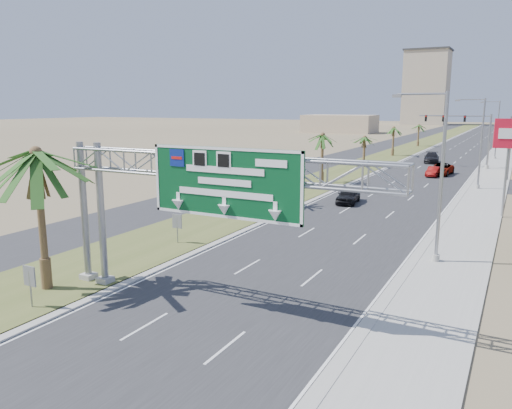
{
  "coord_description": "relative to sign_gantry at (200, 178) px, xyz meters",
  "views": [
    {
      "loc": [
        11.39,
        -8.21,
        9.2
      ],
      "look_at": [
        -0.39,
        14.0,
        4.2
      ],
      "focal_mm": 35.0,
      "sensor_mm": 36.0,
      "label": 1
    }
  ],
  "objects": [
    {
      "name": "palm_row_f",
      "position": [
        -8.44,
        100.07,
        -1.35
      ],
      "size": [
        3.99,
        3.99,
        5.75
      ],
      "color": "brown",
      "rests_on": "ground"
    },
    {
      "name": "palm_near",
      "position": [
        -8.14,
        -1.93,
        0.87
      ],
      "size": [
        5.7,
        5.7,
        8.35
      ],
      "color": "brown",
      "rests_on": "ground"
    },
    {
      "name": "median_signback_b",
      "position": [
        -7.44,
        8.07,
        -4.61
      ],
      "size": [
        0.75,
        0.08,
        2.08
      ],
      "color": "gray",
      "rests_on": "ground"
    },
    {
      "name": "sign_gantry",
      "position": [
        0.0,
        0.0,
        0.0
      ],
      "size": [
        16.75,
        1.24,
        7.5
      ],
      "color": "gray",
      "rests_on": "ground"
    },
    {
      "name": "signal_mast",
      "position": [
        6.23,
        62.05,
        -1.21
      ],
      "size": [
        10.28,
        0.71,
        8.0
      ],
      "color": "gray",
      "rests_on": "ground"
    },
    {
      "name": "median_signback_a",
      "position": [
        -6.74,
        -3.93,
        -4.61
      ],
      "size": [
        0.75,
        0.08,
        2.08
      ],
      "color": "gray",
      "rests_on": "ground"
    },
    {
      "name": "palm_row_d",
      "position": [
        -8.44,
        56.07,
        -1.64
      ],
      "size": [
        3.99,
        3.99,
        5.45
      ],
      "color": "brown",
      "rests_on": "ground"
    },
    {
      "name": "streetlight_mid",
      "position": [
        8.36,
        42.07,
        -1.36
      ],
      "size": [
        3.27,
        0.44,
        10.0
      ],
      "color": "gray",
      "rests_on": "ground"
    },
    {
      "name": "palm_row_e",
      "position": [
        -8.44,
        75.07,
        -0.97
      ],
      "size": [
        3.99,
        3.99,
        6.15
      ],
      "color": "brown",
      "rests_on": "ground"
    },
    {
      "name": "streetlight_far",
      "position": [
        8.36,
        78.07,
        -1.36
      ],
      "size": [
        3.27,
        0.44,
        10.0
      ],
      "color": "gray",
      "rests_on": "ground"
    },
    {
      "name": "building_distant_left",
      "position": [
        -43.94,
        150.07,
        -3.06
      ],
      "size": [
        24.0,
        14.0,
        6.0
      ],
      "primitive_type": "cube",
      "color": "tan",
      "rests_on": "ground"
    },
    {
      "name": "opposing_road",
      "position": [
        -15.94,
        100.07,
        -6.05
      ],
      "size": [
        8.0,
        300.0,
        0.02
      ],
      "primitive_type": "cube",
      "color": "#28282B",
      "rests_on": "ground"
    },
    {
      "name": "car_right_lane",
      "position": [
        3.15,
        52.51,
        -5.28
      ],
      "size": [
        3.06,
        5.81,
        1.56
      ],
      "primitive_type": "imported",
      "rotation": [
        0.0,
        0.0,
        -0.09
      ],
      "color": "gray",
      "rests_on": "ground"
    },
    {
      "name": "car_far",
      "position": [
        -0.3,
        67.1,
        -5.24
      ],
      "size": [
        3.03,
        5.87,
        1.63
      ],
      "primitive_type": "imported",
      "rotation": [
        0.0,
        0.0,
        0.14
      ],
      "color": "black",
      "rests_on": "ground"
    },
    {
      "name": "palm_row_b",
      "position": [
        -8.44,
        22.07,
        -1.16
      ],
      "size": [
        3.99,
        3.99,
        5.95
      ],
      "color": "brown",
      "rests_on": "ground"
    },
    {
      "name": "streetlight_near",
      "position": [
        8.36,
        12.07,
        -1.36
      ],
      "size": [
        3.27,
        0.44,
        10.0
      ],
      "color": "gray",
      "rests_on": "ground"
    },
    {
      "name": "pole_sign_blue",
      "position": [
        11.28,
        50.83,
        -0.77
      ],
      "size": [
        1.94,
        1.11,
        7.25
      ],
      "color": "gray",
      "rests_on": "ground"
    },
    {
      "name": "pole_sign_red_near",
      "position": [
        11.56,
        27.64,
        0.47
      ],
      "size": [
        2.42,
        0.63,
        8.37
      ],
      "color": "gray",
      "rests_on": "ground"
    },
    {
      "name": "car_mid_lane",
      "position": [
        2.56,
        50.37,
        -5.41
      ],
      "size": [
        1.56,
        4.01,
        1.3
      ],
      "primitive_type": "imported",
      "rotation": [
        0.0,
        0.0,
        -0.05
      ],
      "color": "maroon",
      "rests_on": "ground"
    },
    {
      "name": "tower_distant",
      "position": [
        -30.94,
        240.07,
        11.44
      ],
      "size": [
        20.0,
        16.0,
        35.0
      ],
      "primitive_type": "cube",
      "color": "tan",
      "rests_on": "ground"
    },
    {
      "name": "car_left_lane",
      "position": [
        -1.74,
        27.46,
        -5.3
      ],
      "size": [
        2.3,
        4.65,
        1.52
      ],
      "primitive_type": "imported",
      "rotation": [
        0.0,
        0.0,
        0.12
      ],
      "color": "black",
      "rests_on": "ground"
    },
    {
      "name": "median_grass",
      "position": [
        -8.94,
        100.07,
        -6.0
      ],
      "size": [
        7.0,
        300.0,
        0.12
      ],
      "primitive_type": "cube",
      "color": "#4F5827",
      "rests_on": "ground"
    },
    {
      "name": "sidewalk_right",
      "position": [
        9.56,
        100.07,
        -6.01
      ],
      "size": [
        4.0,
        300.0,
        0.1
      ],
      "primitive_type": "cube",
      "color": "#9E9B93",
      "rests_on": "ground"
    },
    {
      "name": "road",
      "position": [
        1.06,
        100.07,
        -6.05
      ],
      "size": [
        12.0,
        300.0,
        0.02
      ],
      "primitive_type": "cube",
      "color": "#28282B",
      "rests_on": "ground"
    },
    {
      "name": "palm_row_c",
      "position": [
        -8.44,
        38.07,
        -0.39
      ],
      "size": [
        3.99,
        3.99,
        6.75
      ],
      "color": "brown",
      "rests_on": "ground"
    }
  ]
}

